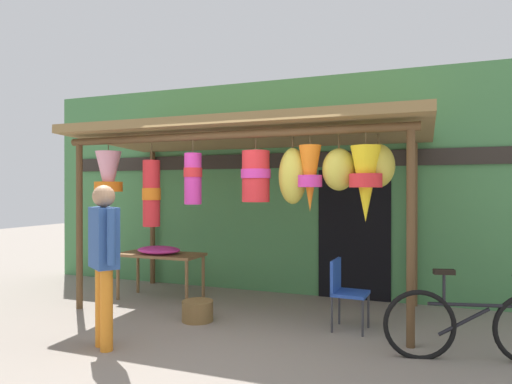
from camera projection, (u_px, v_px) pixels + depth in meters
The scene contains 9 objects.
ground_plane at pixel (231, 335), 5.17m from camera, with size 30.00×30.00×0.00m, color gray.
shop_facade at pixel (290, 186), 7.38m from camera, with size 9.25×0.29×3.49m.
market_stall_canopy at pixel (250, 149), 6.12m from camera, with size 4.95×2.33×2.59m.
display_table at pixel (161, 259), 6.88m from camera, with size 1.30×0.61×0.71m.
flower_heap_on_table at pixel (159, 250), 6.80m from camera, with size 0.69×0.48×0.12m.
folding_chair at pixel (344, 288), 5.39m from camera, with size 0.42×0.42×0.84m.
wicker_basket_by_table at pixel (198, 311), 5.74m from camera, with size 0.40×0.40×0.26m, color brown.
parked_bicycle at pixel (474, 326), 4.40m from camera, with size 1.72×0.54×0.92m.
vendor_in_orange at pixel (104, 251), 4.74m from camera, with size 0.51×0.41×1.73m.
Camera 1 is at (2.09, -4.73, 1.68)m, focal length 31.39 mm.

